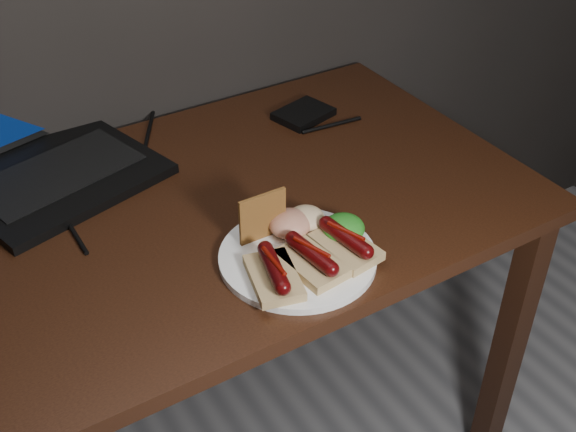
# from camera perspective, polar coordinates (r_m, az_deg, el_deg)

# --- Properties ---
(desk) EXTENTS (1.40, 0.70, 0.75)m
(desk) POSITION_cam_1_polar(r_m,az_deg,el_deg) (1.32, -10.46, -3.84)
(desk) COLOR #361A0D
(desk) RESTS_ON ground
(laptop) EXTENTS (0.43, 0.45, 0.25)m
(laptop) POSITION_cam_1_polar(r_m,az_deg,el_deg) (1.45, -19.27, 5.22)
(laptop) COLOR black
(laptop) RESTS_ON desk
(hard_drive) EXTENTS (0.13, 0.11, 0.02)m
(hard_drive) POSITION_cam_1_polar(r_m,az_deg,el_deg) (1.56, 1.23, 8.06)
(hard_drive) COLOR black
(hard_drive) RESTS_ON desk
(desk_cables) EXTENTS (0.98, 0.40, 0.01)m
(desk_cables) POSITION_cam_1_polar(r_m,az_deg,el_deg) (1.37, -13.78, 2.16)
(desk_cables) COLOR black
(desk_cables) RESTS_ON desk
(plate) EXTENTS (0.32, 0.32, 0.01)m
(plate) POSITION_cam_1_polar(r_m,az_deg,el_deg) (1.17, 0.77, -3.27)
(plate) COLOR white
(plate) RESTS_ON desk
(bread_sausage_left) EXTENTS (0.10, 0.13, 0.04)m
(bread_sausage_left) POSITION_cam_1_polar(r_m,az_deg,el_deg) (1.10, -1.13, -4.53)
(bread_sausage_left) COLOR tan
(bread_sausage_left) RESTS_ON plate
(bread_sausage_center) EXTENTS (0.08, 0.12, 0.04)m
(bread_sausage_center) POSITION_cam_1_polar(r_m,az_deg,el_deg) (1.13, 1.86, -3.42)
(bread_sausage_center) COLOR tan
(bread_sausage_center) RESTS_ON plate
(bread_sausage_right) EXTENTS (0.08, 0.12, 0.04)m
(bread_sausage_right) POSITION_cam_1_polar(r_m,az_deg,el_deg) (1.16, 4.55, -2.13)
(bread_sausage_right) COLOR tan
(bread_sausage_right) RESTS_ON plate
(crispbread) EXTENTS (0.09, 0.01, 0.08)m
(crispbread) POSITION_cam_1_polar(r_m,az_deg,el_deg) (1.18, -2.02, -0.03)
(crispbread) COLOR #AA672E
(crispbread) RESTS_ON plate
(salad_greens) EXTENTS (0.07, 0.07, 0.04)m
(salad_greens) POSITION_cam_1_polar(r_m,az_deg,el_deg) (1.19, 4.43, -0.94)
(salad_greens) COLOR #146313
(salad_greens) RESTS_ON plate
(salsa_mound) EXTENTS (0.07, 0.07, 0.04)m
(salsa_mound) POSITION_cam_1_polar(r_m,az_deg,el_deg) (1.20, 0.16, -0.60)
(salsa_mound) COLOR maroon
(salsa_mound) RESTS_ON plate
(coleslaw_mound) EXTENTS (0.06, 0.06, 0.04)m
(coleslaw_mound) POSITION_cam_1_polar(r_m,az_deg,el_deg) (1.21, 1.43, -0.18)
(coleslaw_mound) COLOR beige
(coleslaw_mound) RESTS_ON plate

